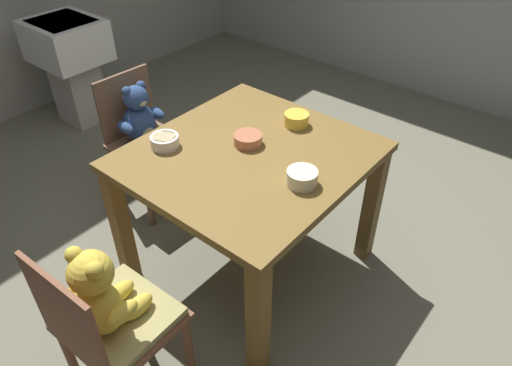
{
  "coord_description": "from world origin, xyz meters",
  "views": [
    {
      "loc": [
        1.16,
        -1.36,
        1.94
      ],
      "look_at": [
        0.0,
        0.05,
        0.53
      ],
      "focal_mm": 33.24,
      "sensor_mm": 36.0,
      "label": 1
    }
  ],
  "objects_px": {
    "porridge_bowl_yellow_far_center": "(296,119)",
    "sink_basin": "(70,57)",
    "dining_table": "(249,174)",
    "porridge_bowl_cream_near_right": "(302,177)",
    "porridge_bowl_terracotta_center": "(248,139)",
    "teddy_chair_near_front": "(106,310)",
    "teddy_chair_near_left": "(142,127)",
    "porridge_bowl_white_near_left": "(165,141)"
  },
  "relations": [
    {
      "from": "dining_table",
      "to": "porridge_bowl_white_near_left",
      "type": "distance_m",
      "value": 0.42
    },
    {
      "from": "teddy_chair_near_left",
      "to": "teddy_chair_near_front",
      "type": "bearing_deg",
      "value": -42.6
    },
    {
      "from": "porridge_bowl_cream_near_right",
      "to": "sink_basin",
      "type": "relative_size",
      "value": 0.16
    },
    {
      "from": "dining_table",
      "to": "porridge_bowl_white_near_left",
      "type": "relative_size",
      "value": 7.79
    },
    {
      "from": "dining_table",
      "to": "teddy_chair_near_left",
      "type": "xyz_separation_m",
      "value": [
        -0.85,
        0.04,
        -0.09
      ]
    },
    {
      "from": "dining_table",
      "to": "porridge_bowl_yellow_far_center",
      "type": "height_order",
      "value": "porridge_bowl_yellow_far_center"
    },
    {
      "from": "porridge_bowl_cream_near_right",
      "to": "sink_basin",
      "type": "distance_m",
      "value": 2.41
    },
    {
      "from": "porridge_bowl_terracotta_center",
      "to": "sink_basin",
      "type": "height_order",
      "value": "sink_basin"
    },
    {
      "from": "porridge_bowl_cream_near_right",
      "to": "sink_basin",
      "type": "bearing_deg",
      "value": 170.59
    },
    {
      "from": "dining_table",
      "to": "sink_basin",
      "type": "relative_size",
      "value": 1.29
    },
    {
      "from": "porridge_bowl_cream_near_right",
      "to": "dining_table",
      "type": "bearing_deg",
      "value": 173.28
    },
    {
      "from": "teddy_chair_near_left",
      "to": "porridge_bowl_cream_near_right",
      "type": "height_order",
      "value": "teddy_chair_near_left"
    },
    {
      "from": "porridge_bowl_yellow_far_center",
      "to": "porridge_bowl_terracotta_center",
      "type": "xyz_separation_m",
      "value": [
        -0.07,
        -0.28,
        -0.01
      ]
    },
    {
      "from": "porridge_bowl_terracotta_center",
      "to": "teddy_chair_near_front",
      "type": "bearing_deg",
      "value": -82.94
    },
    {
      "from": "porridge_bowl_cream_near_right",
      "to": "porridge_bowl_terracotta_center",
      "type": "xyz_separation_m",
      "value": [
        -0.37,
        0.09,
        -0.01
      ]
    },
    {
      "from": "porridge_bowl_terracotta_center",
      "to": "porridge_bowl_yellow_far_center",
      "type": "bearing_deg",
      "value": 75.82
    },
    {
      "from": "teddy_chair_near_front",
      "to": "porridge_bowl_white_near_left",
      "type": "relative_size",
      "value": 6.29
    },
    {
      "from": "porridge_bowl_white_near_left",
      "to": "sink_basin",
      "type": "xyz_separation_m",
      "value": [
        -1.72,
        0.56,
        -0.24
      ]
    },
    {
      "from": "porridge_bowl_cream_near_right",
      "to": "teddy_chair_near_front",
      "type": "bearing_deg",
      "value": -106.8
    },
    {
      "from": "dining_table",
      "to": "porridge_bowl_terracotta_center",
      "type": "height_order",
      "value": "porridge_bowl_terracotta_center"
    },
    {
      "from": "porridge_bowl_yellow_far_center",
      "to": "porridge_bowl_cream_near_right",
      "type": "bearing_deg",
      "value": -51.53
    },
    {
      "from": "porridge_bowl_white_near_left",
      "to": "dining_table",
      "type": "bearing_deg",
      "value": 31.81
    },
    {
      "from": "dining_table",
      "to": "porridge_bowl_terracotta_center",
      "type": "relative_size",
      "value": 7.72
    },
    {
      "from": "dining_table",
      "to": "porridge_bowl_terracotta_center",
      "type": "distance_m",
      "value": 0.16
    },
    {
      "from": "porridge_bowl_yellow_far_center",
      "to": "porridge_bowl_cream_near_right",
      "type": "xyz_separation_m",
      "value": [
        0.3,
        -0.37,
        0.0
      ]
    },
    {
      "from": "porridge_bowl_terracotta_center",
      "to": "porridge_bowl_cream_near_right",
      "type": "bearing_deg",
      "value": -13.68
    },
    {
      "from": "porridge_bowl_yellow_far_center",
      "to": "porridge_bowl_terracotta_center",
      "type": "height_order",
      "value": "porridge_bowl_yellow_far_center"
    },
    {
      "from": "porridge_bowl_terracotta_center",
      "to": "sink_basin",
      "type": "bearing_deg",
      "value": 171.38
    },
    {
      "from": "teddy_chair_near_front",
      "to": "porridge_bowl_yellow_far_center",
      "type": "distance_m",
      "value": 1.24
    },
    {
      "from": "dining_table",
      "to": "porridge_bowl_terracotta_center",
      "type": "bearing_deg",
      "value": 133.96
    },
    {
      "from": "porridge_bowl_yellow_far_center",
      "to": "sink_basin",
      "type": "distance_m",
      "value": 2.09
    },
    {
      "from": "dining_table",
      "to": "teddy_chair_near_front",
      "type": "height_order",
      "value": "teddy_chair_near_front"
    },
    {
      "from": "teddy_chair_near_front",
      "to": "porridge_bowl_terracotta_center",
      "type": "height_order",
      "value": "teddy_chair_near_front"
    },
    {
      "from": "porridge_bowl_cream_near_right",
      "to": "porridge_bowl_terracotta_center",
      "type": "distance_m",
      "value": 0.38
    },
    {
      "from": "porridge_bowl_cream_near_right",
      "to": "sink_basin",
      "type": "height_order",
      "value": "sink_basin"
    },
    {
      "from": "porridge_bowl_terracotta_center",
      "to": "porridge_bowl_white_near_left",
      "type": "bearing_deg",
      "value": -137.52
    },
    {
      "from": "porridge_bowl_yellow_far_center",
      "to": "teddy_chair_near_left",
      "type": "bearing_deg",
      "value": -161.56
    },
    {
      "from": "sink_basin",
      "to": "dining_table",
      "type": "bearing_deg",
      "value": -9.83
    },
    {
      "from": "porridge_bowl_cream_near_right",
      "to": "porridge_bowl_terracotta_center",
      "type": "height_order",
      "value": "porridge_bowl_cream_near_right"
    },
    {
      "from": "teddy_chair_near_left",
      "to": "porridge_bowl_terracotta_center",
      "type": "distance_m",
      "value": 0.84
    },
    {
      "from": "teddy_chair_near_front",
      "to": "sink_basin",
      "type": "distance_m",
      "value": 2.45
    },
    {
      "from": "porridge_bowl_yellow_far_center",
      "to": "porridge_bowl_cream_near_right",
      "type": "relative_size",
      "value": 0.93
    }
  ]
}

